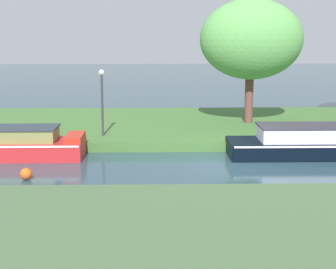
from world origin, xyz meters
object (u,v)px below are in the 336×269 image
at_px(black_barge, 316,142).
at_px(willow_tree_left, 251,40).
at_px(lamp_post, 102,94).
at_px(channel_buoy, 26,174).
at_px(red_narrowboat, 23,144).

distance_m(black_barge, willow_tree_left, 6.88).
xyz_separation_m(black_barge, lamp_post, (-8.68, 2.38, 1.67)).
xyz_separation_m(black_barge, willow_tree_left, (-1.73, 5.37, 3.94)).
distance_m(black_barge, channel_buoy, 11.20).
bearing_deg(channel_buoy, willow_tree_left, 43.60).
distance_m(willow_tree_left, channel_buoy, 13.14).
bearing_deg(channel_buoy, black_barge, 16.58).
bearing_deg(red_narrowboat, willow_tree_left, 28.56).
distance_m(lamp_post, channel_buoy, 6.27).
distance_m(red_narrowboat, lamp_post, 4.13).
bearing_deg(willow_tree_left, red_narrowboat, -151.44).
relative_size(willow_tree_left, channel_buoy, 15.02).
height_order(willow_tree_left, lamp_post, willow_tree_left).
height_order(lamp_post, channel_buoy, lamp_post).
bearing_deg(lamp_post, willow_tree_left, 23.29).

